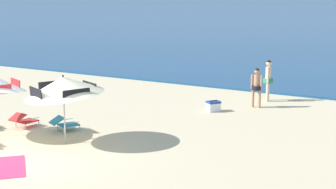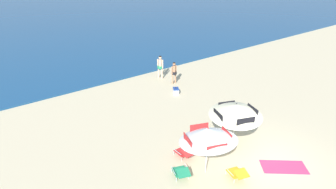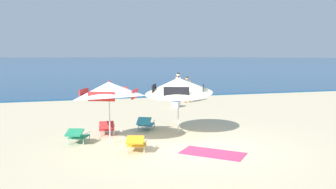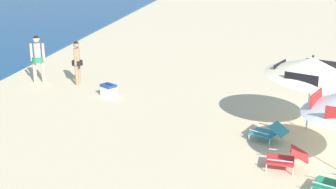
# 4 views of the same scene
# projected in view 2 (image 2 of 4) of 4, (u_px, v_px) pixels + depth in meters

# --- Properties ---
(ground_plane) EXTENTS (800.00, 800.00, 0.00)m
(ground_plane) POSITION_uv_depth(u_px,v_px,m) (266.00, 160.00, 12.48)
(ground_plane) COLOR beige
(beach_umbrella_striped_main) EXTENTS (2.79, 2.82, 2.11)m
(beach_umbrella_striped_main) POSITION_uv_depth(u_px,v_px,m) (208.00, 135.00, 11.10)
(beach_umbrella_striped_main) COLOR silver
(beach_umbrella_striped_main) RESTS_ON ground
(beach_umbrella_striped_second) EXTENTS (3.38, 3.38, 2.15)m
(beach_umbrella_striped_second) POSITION_uv_depth(u_px,v_px,m) (236.00, 110.00, 12.98)
(beach_umbrella_striped_second) COLOR silver
(beach_umbrella_striped_second) RESTS_ON ground
(lounge_chair_under_umbrella) EXTENTS (0.77, 0.98, 0.50)m
(lounge_chair_under_umbrella) POSITION_uv_depth(u_px,v_px,m) (238.00, 173.00, 11.28)
(lounge_chair_under_umbrella) COLOR gold
(lounge_chair_under_umbrella) RESTS_ON ground
(lounge_chair_beside_umbrella) EXTENTS (0.86, 1.03, 0.52)m
(lounge_chair_beside_umbrella) POSITION_uv_depth(u_px,v_px,m) (203.00, 137.00, 13.71)
(lounge_chair_beside_umbrella) COLOR teal
(lounge_chair_beside_umbrella) RESTS_ON ground
(lounge_chair_facing_sea) EXTENTS (0.82, 1.00, 0.51)m
(lounge_chair_facing_sea) POSITION_uv_depth(u_px,v_px,m) (181.00, 172.00, 11.34)
(lounge_chair_facing_sea) COLOR #1E7F56
(lounge_chair_facing_sea) RESTS_ON ground
(lounge_chair_spare_folded) EXTENTS (0.62, 0.93, 0.52)m
(lounge_chair_spare_folded) POSITION_uv_depth(u_px,v_px,m) (184.00, 152.00, 12.58)
(lounge_chair_spare_folded) COLOR red
(lounge_chair_spare_folded) RESTS_ON ground
(person_standing_near_shore) EXTENTS (0.47, 0.38, 1.57)m
(person_standing_near_shore) POSITION_uv_depth(u_px,v_px,m) (174.00, 71.00, 20.52)
(person_standing_near_shore) COLOR tan
(person_standing_near_shore) RESTS_ON ground
(person_standing_beside) EXTENTS (0.42, 0.50, 1.73)m
(person_standing_beside) POSITION_uv_depth(u_px,v_px,m) (160.00, 65.00, 21.48)
(person_standing_beside) COLOR beige
(person_standing_beside) RESTS_ON ground
(cooler_box) EXTENTS (0.57, 0.61, 0.43)m
(cooler_box) POSITION_uv_depth(u_px,v_px,m) (176.00, 91.00, 19.06)
(cooler_box) COLOR white
(cooler_box) RESTS_ON ground
(beach_towel) EXTENTS (1.94, 1.88, 0.01)m
(beach_towel) POSITION_uv_depth(u_px,v_px,m) (284.00, 167.00, 12.06)
(beach_towel) COLOR #DB3866
(beach_towel) RESTS_ON ground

